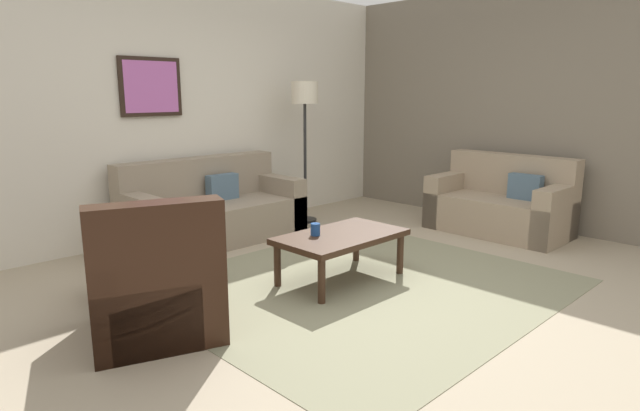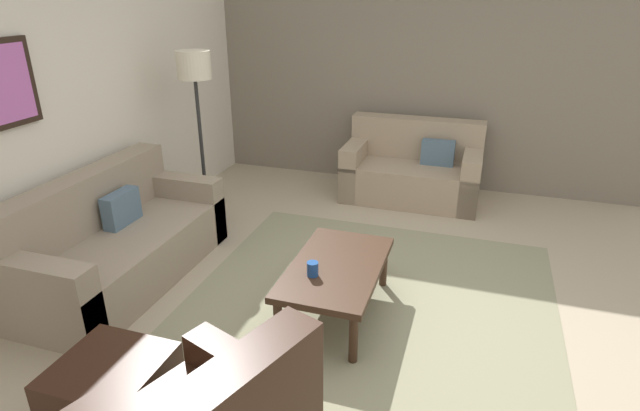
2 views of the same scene
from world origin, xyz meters
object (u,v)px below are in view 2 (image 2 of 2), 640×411
(couch_main, at_px, (113,245))
(coffee_table, at_px, (336,271))
(couch_loveseat, at_px, (413,171))
(ottoman, at_px, (114,392))
(lamp_standing, at_px, (196,83))
(cup, at_px, (313,269))

(couch_main, distance_m, coffee_table, 1.90)
(couch_main, height_order, couch_loveseat, same)
(ottoman, bearing_deg, coffee_table, -32.44)
(couch_loveseat, distance_m, lamp_standing, 2.58)
(couch_main, xyz_separation_m, ottoman, (-1.31, -1.02, -0.10))
(ottoman, distance_m, coffee_table, 1.64)
(couch_loveseat, height_order, ottoman, couch_loveseat)
(ottoman, xyz_separation_m, cup, (1.18, -0.76, 0.26))
(couch_main, relative_size, couch_loveseat, 1.27)
(ottoman, bearing_deg, cup, -32.71)
(ottoman, distance_m, lamp_standing, 3.02)
(coffee_table, bearing_deg, ottoman, 147.56)
(lamp_standing, bearing_deg, coffee_table, -124.90)
(coffee_table, relative_size, lamp_standing, 0.64)
(ottoman, height_order, coffee_table, coffee_table)
(ottoman, relative_size, cup, 5.45)
(coffee_table, xyz_separation_m, cup, (-0.19, 0.11, 0.10))
(couch_main, distance_m, lamp_standing, 1.71)
(lamp_standing, bearing_deg, couch_main, 174.63)
(couch_loveseat, bearing_deg, coffee_table, 175.76)
(couch_main, height_order, cup, couch_main)
(cup, relative_size, lamp_standing, 0.06)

